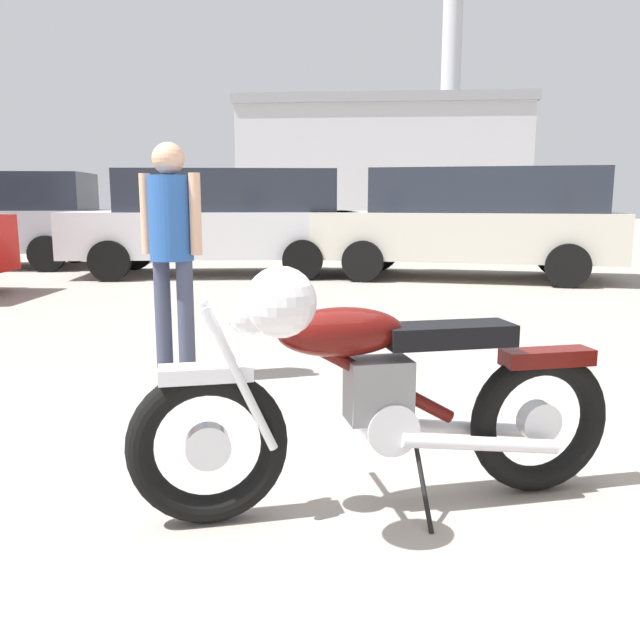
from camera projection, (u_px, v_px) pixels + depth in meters
name	position (u px, v px, depth m)	size (l,w,h in m)	color
ground_plane	(332.00, 496.00, 2.94)	(80.00, 80.00, 0.00)	gray
vintage_motorcycle	(372.00, 396.00, 2.74)	(2.04, 0.85, 1.07)	black
bystander	(171.00, 237.00, 4.63)	(0.45, 0.30, 1.66)	#383D51
dark_sedan_left	(218.00, 219.00, 11.26)	(4.85, 2.33, 1.74)	black
blue_hatchback_right	(472.00, 220.00, 10.74)	(4.94, 2.61, 1.74)	black
industrial_building	(382.00, 162.00, 39.09)	(15.97, 10.41, 12.94)	#B2B2B7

